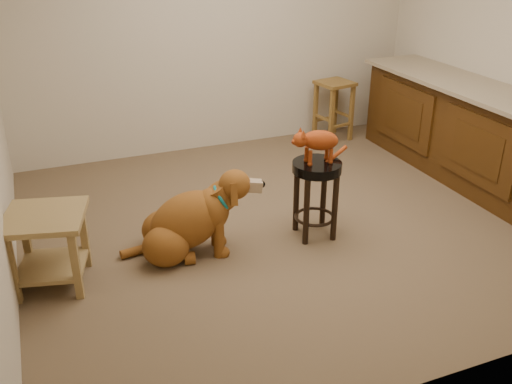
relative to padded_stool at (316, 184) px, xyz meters
name	(u,v)px	position (x,y,z in m)	size (l,w,h in m)	color
floor	(296,220)	(-0.02, 0.28, -0.45)	(4.50, 4.00, 0.01)	brown
room_shell	(303,19)	(-0.02, 0.28, 1.22)	(4.54, 4.04, 2.62)	beige
cabinet_run	(463,133)	(1.92, 0.58, -0.01)	(0.70, 2.56, 0.94)	#4A2C0D
padded_stool	(316,184)	(0.00, 0.00, 0.00)	(0.39, 0.39, 0.64)	black
wood_stool	(333,110)	(1.25, 1.98, -0.10)	(0.43, 0.43, 0.68)	brown
side_table	(48,239)	(-2.02, 0.06, -0.09)	(0.64, 0.64, 0.55)	olive
golden_retriever	(188,222)	(-1.02, 0.10, -0.19)	(1.10, 0.61, 0.71)	brown
tabby_kitten	(317,142)	(-0.01, 0.00, 0.36)	(0.51, 0.18, 0.32)	maroon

